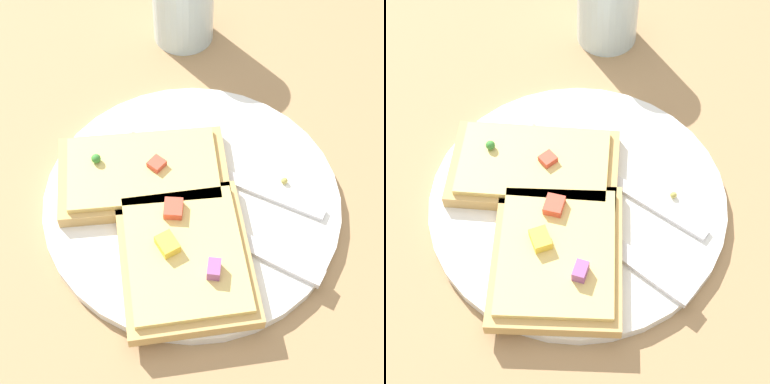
% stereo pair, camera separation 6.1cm
% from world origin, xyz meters
% --- Properties ---
extents(ground_plane, '(4.00, 4.00, 0.00)m').
position_xyz_m(ground_plane, '(0.00, 0.00, 0.00)').
color(ground_plane, '#9E7A51').
extents(plate, '(0.29, 0.29, 0.01)m').
position_xyz_m(plate, '(0.00, 0.00, 0.01)').
color(plate, white).
rests_on(plate, ground).
extents(fork, '(0.20, 0.11, 0.01)m').
position_xyz_m(fork, '(0.02, 0.03, 0.01)').
color(fork, silver).
rests_on(fork, plate).
extents(knife, '(0.19, 0.12, 0.01)m').
position_xyz_m(knife, '(0.04, -0.05, 0.01)').
color(knife, silver).
rests_on(knife, plate).
extents(pizza_slice_main, '(0.17, 0.11, 0.03)m').
position_xyz_m(pizza_slice_main, '(-0.05, 0.02, 0.02)').
color(pizza_slice_main, tan).
rests_on(pizza_slice_main, plate).
extents(pizza_slice_corner, '(0.13, 0.16, 0.03)m').
position_xyz_m(pizza_slice_corner, '(-0.01, -0.07, 0.02)').
color(pizza_slice_corner, tan).
rests_on(pizza_slice_corner, plate).
extents(crumb_scatter, '(0.16, 0.07, 0.01)m').
position_xyz_m(crumb_scatter, '(-0.01, -0.01, 0.02)').
color(crumb_scatter, tan).
rests_on(crumb_scatter, plate).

